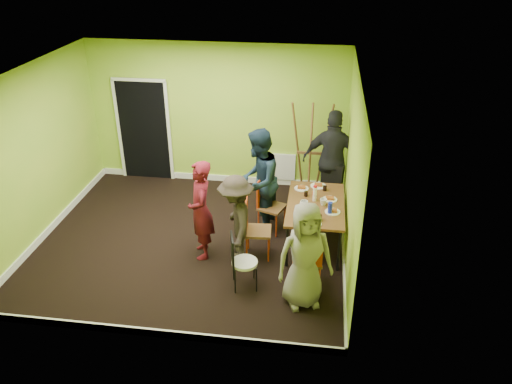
# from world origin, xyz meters

# --- Properties ---
(ground) EXTENTS (5.00, 5.00, 0.00)m
(ground) POSITION_xyz_m (0.00, 0.00, 0.00)
(ground) COLOR black
(ground) RESTS_ON ground
(room_walls) EXTENTS (5.04, 4.54, 2.82)m
(room_walls) POSITION_xyz_m (-0.02, 0.04, 0.99)
(room_walls) COLOR #8CC332
(room_walls) RESTS_ON ground
(dining_table) EXTENTS (0.90, 1.50, 0.75)m
(dining_table) POSITION_xyz_m (2.00, 0.19, 0.70)
(dining_table) COLOR black
(dining_table) RESTS_ON ground
(chair_left_far) EXTENTS (0.50, 0.50, 0.95)m
(chair_left_far) POSITION_xyz_m (1.20, 0.53, 0.54)
(chair_left_far) COLOR #DA4114
(chair_left_far) RESTS_ON ground
(chair_left_near) EXTENTS (0.43, 0.43, 0.96)m
(chair_left_near) POSITION_xyz_m (1.06, -0.28, 0.54)
(chair_left_near) COLOR #DA4114
(chair_left_near) RESTS_ON ground
(chair_back_end) EXTENTS (0.50, 0.54, 0.92)m
(chair_back_end) POSITION_xyz_m (2.25, 1.28, 0.65)
(chair_back_end) COLOR #DA4114
(chair_back_end) RESTS_ON ground
(chair_front_end) EXTENTS (0.46, 0.46, 0.97)m
(chair_front_end) POSITION_xyz_m (1.94, -1.02, 0.55)
(chair_front_end) COLOR #DA4114
(chair_front_end) RESTS_ON ground
(chair_bentwood) EXTENTS (0.41, 0.40, 0.86)m
(chair_bentwood) POSITION_xyz_m (0.99, -1.08, 0.48)
(chair_bentwood) COLOR black
(chair_bentwood) RESTS_ON ground
(easel) EXTENTS (0.77, 0.72, 1.91)m
(easel) POSITION_xyz_m (1.84, 1.82, 0.94)
(easel) COLOR brown
(easel) RESTS_ON ground
(plate_near_left) EXTENTS (0.24, 0.24, 0.01)m
(plate_near_left) POSITION_xyz_m (1.75, 0.66, 0.76)
(plate_near_left) COLOR white
(plate_near_left) RESTS_ON dining_table
(plate_near_right) EXTENTS (0.23, 0.23, 0.01)m
(plate_near_right) POSITION_xyz_m (1.81, -0.24, 0.76)
(plate_near_right) COLOR white
(plate_near_right) RESTS_ON dining_table
(plate_far_back) EXTENTS (0.26, 0.26, 0.01)m
(plate_far_back) POSITION_xyz_m (2.02, 0.79, 0.76)
(plate_far_back) COLOR white
(plate_far_back) RESTS_ON dining_table
(plate_far_front) EXTENTS (0.23, 0.23, 0.01)m
(plate_far_front) POSITION_xyz_m (2.00, -0.44, 0.76)
(plate_far_front) COLOR white
(plate_far_front) RESTS_ON dining_table
(plate_wall_back) EXTENTS (0.24, 0.24, 0.01)m
(plate_wall_back) POSITION_xyz_m (2.22, 0.34, 0.76)
(plate_wall_back) COLOR white
(plate_wall_back) RESTS_ON dining_table
(plate_wall_front) EXTENTS (0.24, 0.24, 0.01)m
(plate_wall_front) POSITION_xyz_m (2.27, -0.05, 0.76)
(plate_wall_front) COLOR white
(plate_wall_front) RESTS_ON dining_table
(thermos) EXTENTS (0.06, 0.06, 0.24)m
(thermos) POSITION_xyz_m (1.98, 0.28, 0.87)
(thermos) COLOR white
(thermos) RESTS_ON dining_table
(blue_bottle) EXTENTS (0.07, 0.07, 0.19)m
(blue_bottle) POSITION_xyz_m (2.22, -0.10, 0.85)
(blue_bottle) COLOR #1624A9
(blue_bottle) RESTS_ON dining_table
(orange_bottle) EXTENTS (0.04, 0.04, 0.09)m
(orange_bottle) POSITION_xyz_m (1.95, 0.43, 0.79)
(orange_bottle) COLOR #DA4114
(orange_bottle) RESTS_ON dining_table
(glass_mid) EXTENTS (0.06, 0.06, 0.09)m
(glass_mid) POSITION_xyz_m (1.83, 0.41, 0.79)
(glass_mid) COLOR black
(glass_mid) RESTS_ON dining_table
(glass_back) EXTENTS (0.07, 0.07, 0.08)m
(glass_back) POSITION_xyz_m (2.13, 0.65, 0.79)
(glass_back) COLOR black
(glass_back) RESTS_ON dining_table
(glass_front) EXTENTS (0.06, 0.06, 0.09)m
(glass_front) POSITION_xyz_m (2.07, -0.32, 0.79)
(glass_front) COLOR black
(glass_front) RESTS_ON dining_table
(cup_a) EXTENTS (0.13, 0.13, 0.10)m
(cup_a) POSITION_xyz_m (1.82, 0.06, 0.80)
(cup_a) COLOR white
(cup_a) RESTS_ON dining_table
(cup_b) EXTENTS (0.11, 0.11, 0.10)m
(cup_b) POSITION_xyz_m (2.12, 0.16, 0.80)
(cup_b) COLOR white
(cup_b) RESTS_ON dining_table
(person_standing) EXTENTS (0.54, 0.68, 1.61)m
(person_standing) POSITION_xyz_m (0.27, -0.37, 0.81)
(person_standing) COLOR #560E18
(person_standing) RESTS_ON ground
(person_left_far) EXTENTS (0.78, 0.94, 1.79)m
(person_left_far) POSITION_xyz_m (1.03, 0.57, 0.89)
(person_left_far) COLOR #142434
(person_left_far) RESTS_ON ground
(person_left_near) EXTENTS (0.76, 1.05, 1.46)m
(person_left_near) POSITION_xyz_m (0.83, -0.47, 0.73)
(person_left_near) COLOR black
(person_left_near) RESTS_ON ground
(person_back_end) EXTENTS (1.14, 0.57, 1.87)m
(person_back_end) POSITION_xyz_m (2.26, 1.47, 0.93)
(person_back_end) COLOR black
(person_back_end) RESTS_ON ground
(person_front_end) EXTENTS (0.88, 0.71, 1.55)m
(person_front_end) POSITION_xyz_m (1.90, -1.30, 0.78)
(person_front_end) COLOR gray
(person_front_end) RESTS_ON ground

